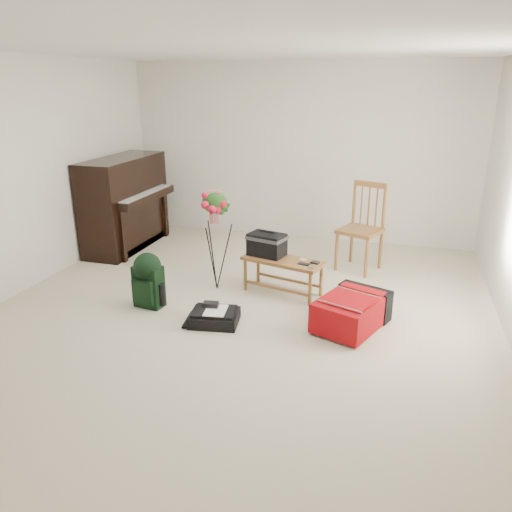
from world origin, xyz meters
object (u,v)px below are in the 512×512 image
(piano, at_px, (126,205))
(bench, at_px, (270,250))
(black_duffel, at_px, (214,316))
(dining_chair, at_px, (360,228))
(red_suitcase, at_px, (352,309))
(green_backpack, at_px, (148,278))
(flower_stand, at_px, (216,241))

(piano, height_order, bench, piano)
(bench, relative_size, black_duffel, 1.86)
(piano, relative_size, black_duffel, 2.96)
(dining_chair, distance_m, black_duffel, 2.30)
(red_suitcase, bearing_deg, green_backpack, -154.53)
(dining_chair, xyz_separation_m, black_duffel, (-1.18, -1.92, -0.45))
(black_duffel, bearing_deg, bench, 62.53)
(green_backpack, distance_m, flower_stand, 0.85)
(bench, xyz_separation_m, flower_stand, (-0.59, -0.10, 0.09))
(dining_chair, bearing_deg, red_suitcase, -65.83)
(red_suitcase, bearing_deg, flower_stand, -176.17)
(piano, relative_size, dining_chair, 1.40)
(black_duffel, bearing_deg, dining_chair, 49.60)
(piano, height_order, dining_chair, piano)
(dining_chair, height_order, green_backpack, dining_chair)
(bench, relative_size, green_backpack, 1.62)
(piano, bearing_deg, dining_chair, 0.42)
(green_backpack, bearing_deg, bench, 42.03)
(green_backpack, bearing_deg, flower_stand, 59.82)
(dining_chair, bearing_deg, piano, -158.62)
(red_suitcase, distance_m, flower_stand, 1.68)
(dining_chair, relative_size, green_backpack, 1.85)
(piano, relative_size, green_backpack, 2.59)
(flower_stand, bearing_deg, red_suitcase, -34.55)
(black_duffel, xyz_separation_m, flower_stand, (-0.28, 0.82, 0.49))
(red_suitcase, height_order, black_duffel, red_suitcase)
(black_duffel, height_order, green_backpack, green_backpack)
(green_backpack, bearing_deg, red_suitcase, 12.45)
(bench, relative_size, flower_stand, 0.81)
(piano, height_order, green_backpack, piano)
(bench, distance_m, dining_chair, 1.33)
(dining_chair, bearing_deg, black_duffel, -100.67)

